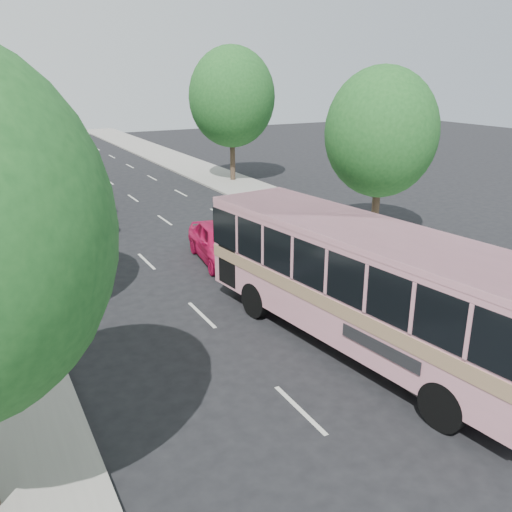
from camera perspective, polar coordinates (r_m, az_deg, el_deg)
ground at (r=15.79m, az=6.54°, el=-10.24°), size 120.00×120.00×0.00m
sidewalk_right at (r=36.13m, az=-0.36°, el=6.83°), size 4.00×90.00×0.12m
tree_right_near at (r=25.61m, az=13.28°, el=12.97°), size 5.10×5.10×7.95m
tree_right_far at (r=39.13m, az=-2.43°, el=16.71°), size 6.00×6.00×9.35m
pink_bus at (r=15.47m, az=11.12°, el=-1.93°), size 4.28×11.59×3.61m
pink_taxi at (r=22.80m, az=-3.73°, el=1.46°), size 2.56×5.04×1.64m
white_pickup at (r=29.20m, az=-18.21°, el=4.45°), size 2.84×5.84×1.64m
tour_coach_front at (r=35.17m, az=-22.48°, el=9.04°), size 3.39×13.72×4.08m
taxi_roof_sign at (r=22.55m, az=-3.78°, el=3.67°), size 0.57×0.25×0.18m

